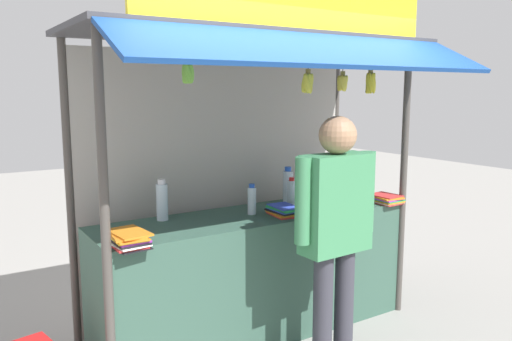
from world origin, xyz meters
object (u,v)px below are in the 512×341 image
Objects in this scene: water_bottle_far_right at (332,185)px; banana_bunch_inner_left at (308,83)px; water_bottle_mid_right at (252,200)px; magazine_stack_front_right at (355,197)px; water_bottle_left at (291,192)px; water_bottle_back_right at (288,186)px; magazine_stack_mid_left at (128,239)px; magazine_stack_front_left at (386,199)px; vendor_person at (336,220)px; magazine_stack_center at (284,210)px; banana_bunch_inner_right at (370,83)px; banana_bunch_leftmost at (188,73)px; water_bottle_right at (162,201)px; banana_bunch_rightmost at (343,83)px.

banana_bunch_inner_left is at bearing -143.91° from water_bottle_far_right.
magazine_stack_front_right is at bearing -0.31° from water_bottle_mid_right.
water_bottle_left is 0.67m from magazine_stack_front_right.
water_bottle_back_right is at bearing 154.79° from water_bottle_far_right.
magazine_stack_mid_left is 1.19× the size of magazine_stack_front_left.
water_bottle_mid_right is 0.80m from vendor_person.
magazine_stack_front_right is 1.01× the size of banana_bunch_inner_left.
banana_bunch_inner_right is at bearing -26.53° from magazine_stack_center.
magazine_stack_front_left is at bearing -6.93° from magazine_stack_center.
vendor_person is at bearing -90.51° from magazine_stack_center.
water_bottle_back_right is (0.06, 0.14, 0.03)m from water_bottle_left.
water_bottle_left is 0.84m from magazine_stack_front_left.
magazine_stack_mid_left is 1.16× the size of magazine_stack_center.
magazine_stack_front_left is 2.21m from banana_bunch_leftmost.
banana_bunch_inner_right reaches higher than water_bottle_mid_right.
water_bottle_back_right reaches higher than water_bottle_left.
water_bottle_right reaches higher than water_bottle_far_right.
magazine_stack_mid_left is at bearing -162.54° from water_bottle_back_right.
magazine_stack_front_left is at bearing 5.15° from banana_bunch_leftmost.
water_bottle_mid_right is at bearing -177.08° from water_bottle_far_right.
banana_bunch_inner_right is at bearing -5.14° from magazine_stack_mid_left.
magazine_stack_mid_left is at bearing -179.87° from magazine_stack_front_left.
vendor_person is (-0.60, -0.32, -0.93)m from banana_bunch_inner_right.
banana_bunch_inner_right reaches higher than magazine_stack_front_right.
magazine_stack_mid_left is at bearing -172.62° from magazine_stack_front_right.
water_bottle_right is 0.95× the size of magazine_stack_mid_left.
magazine_stack_front_left is 1.09m from banana_bunch_inner_right.
banana_bunch_inner_right is at bearing -57.58° from water_bottle_left.
water_bottle_right is 0.70m from water_bottle_mid_right.
water_bottle_far_right reaches higher than water_bottle_left.
magazine_stack_mid_left is 1.15× the size of banana_bunch_rightmost.
water_bottle_left is 0.16m from water_bottle_back_right.
banana_bunch_rightmost reaches higher than vendor_person.
water_bottle_mid_right is at bearing 149.59° from banana_bunch_inner_right.
water_bottle_mid_right is 1.14m from banana_bunch_rightmost.
magazine_stack_front_right is at bearing 37.21° from banana_bunch_rightmost.
banana_bunch_inner_right is 1.06× the size of banana_bunch_rightmost.
magazine_stack_center is (1.30, 0.13, -0.01)m from magazine_stack_mid_left.
vendor_person is (0.93, -0.32, -0.98)m from banana_bunch_leftmost.
water_bottle_far_right is 2.01m from magazine_stack_mid_left.
water_bottle_left and water_bottle_mid_right have the same top height.
water_bottle_back_right is 1.03× the size of banana_bunch_inner_left.
water_bottle_left is 0.80× the size of magazine_stack_front_right.
banana_bunch_inner_left reaches higher than water_bottle_mid_right.
banana_bunch_inner_right is (1.46, -0.67, 0.88)m from water_bottle_right.
magazine_stack_center is at bearing -162.95° from water_bottle_far_right.
magazine_stack_center is 1.03× the size of magazine_stack_front_left.
magazine_stack_front_left is (0.75, -0.36, -0.08)m from water_bottle_left.
vendor_person is (-0.92, -0.78, 0.08)m from magazine_stack_front_right.
banana_bunch_rightmost is (0.33, -0.00, 0.00)m from banana_bunch_inner_left.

